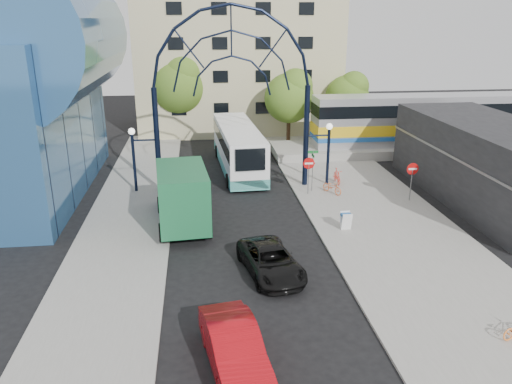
{
  "coord_description": "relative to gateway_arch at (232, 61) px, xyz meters",
  "views": [
    {
      "loc": [
        -2.31,
        -18.64,
        11.15
      ],
      "look_at": [
        0.61,
        6.0,
        2.49
      ],
      "focal_mm": 35.0,
      "sensor_mm": 36.0,
      "label": 1
    }
  ],
  "objects": [
    {
      "name": "stop_sign",
      "position": [
        4.8,
        -2.0,
        -6.56
      ],
      "size": [
        0.8,
        0.07,
        2.5
      ],
      "color": "slate",
      "rests_on": "sidewalk_east"
    },
    {
      "name": "green_truck",
      "position": [
        -3.35,
        -5.94,
        -6.78
      ],
      "size": [
        3.19,
        7.24,
        3.56
      ],
      "rotation": [
        0.0,
        0.0,
        0.08
      ],
      "color": "black",
      "rests_on": "ground"
    },
    {
      "name": "bike_near_b",
      "position": [
        7.32,
        0.0,
        -7.92
      ],
      "size": [
        0.54,
        1.73,
        1.03
      ],
      "primitive_type": "imported",
      "rotation": [
        0.0,
        0.0,
        -0.03
      ],
      "color": "#FA4032",
      "rests_on": "sidewalk_east"
    },
    {
      "name": "do_not_enter_sign",
      "position": [
        11.0,
        -4.0,
        -6.58
      ],
      "size": [
        0.76,
        0.07,
        2.48
      ],
      "color": "slate",
      "rests_on": "sidewalk_east"
    },
    {
      "name": "gateway_arch",
      "position": [
        0.0,
        0.0,
        0.0
      ],
      "size": [
        13.64,
        0.44,
        12.1
      ],
      "color": "black",
      "rests_on": "ground"
    },
    {
      "name": "red_sedan",
      "position": [
        -1.38,
        -18.69,
        -7.78
      ],
      "size": [
        2.39,
        4.94,
        1.56
      ],
      "primitive_type": "imported",
      "rotation": [
        0.0,
        0.0,
        0.16
      ],
      "color": "#A10910",
      "rests_on": "ground"
    },
    {
      "name": "apartment_block",
      "position": [
        2.0,
        20.97,
        -1.55
      ],
      "size": [
        20.0,
        12.1,
        14.0
      ],
      "color": "#C7BB8A",
      "rests_on": "ground"
    },
    {
      "name": "commercial_block_east",
      "position": [
        16.0,
        -4.0,
        -6.06
      ],
      "size": [
        6.0,
        16.0,
        5.0
      ],
      "primitive_type": "cube",
      "color": "black",
      "rests_on": "ground"
    },
    {
      "name": "tree_north_a",
      "position": [
        6.12,
        11.93,
        -3.95
      ],
      "size": [
        4.48,
        4.48,
        7.0
      ],
      "color": "#382314",
      "rests_on": "ground"
    },
    {
      "name": "city_bus",
      "position": [
        0.73,
        4.78,
        -6.8
      ],
      "size": [
        3.35,
        12.32,
        3.35
      ],
      "rotation": [
        0.0,
        0.0,
        0.05
      ],
      "color": "white",
      "rests_on": "ground"
    },
    {
      "name": "black_suv",
      "position": [
        0.77,
        -12.39,
        -7.89
      ],
      "size": [
        3.02,
        5.09,
        1.32
      ],
      "primitive_type": "imported",
      "rotation": [
        0.0,
        0.0,
        0.18
      ],
      "color": "black",
      "rests_on": "ground"
    },
    {
      "name": "bike_near_a",
      "position": [
        6.42,
        -2.07,
        -8.0
      ],
      "size": [
        1.34,
        1.75,
        0.88
      ],
      "primitive_type": "imported",
      "rotation": [
        0.0,
        0.0,
        0.52
      ],
      "color": "orange",
      "rests_on": "sidewalk_east"
    },
    {
      "name": "ground",
      "position": [
        0.0,
        -14.0,
        -8.56
      ],
      "size": [
        120.0,
        120.0,
        0.0
      ],
      "primitive_type": "plane",
      "color": "black",
      "rests_on": "ground"
    },
    {
      "name": "train_platform",
      "position": [
        20.0,
        8.0,
        -8.16
      ],
      "size": [
        32.0,
        5.0,
        0.8
      ],
      "primitive_type": "cube",
      "color": "gray",
      "rests_on": "ground"
    },
    {
      "name": "tree_north_c",
      "position": [
        12.12,
        13.93,
        -4.28
      ],
      "size": [
        4.16,
        4.16,
        6.5
      ],
      "color": "#382314",
      "rests_on": "ground"
    },
    {
      "name": "sidewalk_east",
      "position": [
        8.0,
        -10.0,
        -8.5
      ],
      "size": [
        8.0,
        56.0,
        0.12
      ],
      "primitive_type": "cube",
      "color": "gray",
      "rests_on": "ground"
    },
    {
      "name": "train_car",
      "position": [
        20.0,
        8.0,
        -5.66
      ],
      "size": [
        25.1,
        3.05,
        4.2
      ],
      "color": "#B7B7BC",
      "rests_on": "train_platform"
    },
    {
      "name": "sandwich_board",
      "position": [
        5.6,
        -8.02,
        -7.81
      ],
      "size": [
        0.55,
        0.61,
        0.99
      ],
      "color": "white",
      "rests_on": "sidewalk_east"
    },
    {
      "name": "plaza_west",
      "position": [
        -6.5,
        -8.0,
        -8.5
      ],
      "size": [
        5.0,
        50.0,
        0.12
      ],
      "primitive_type": "cube",
      "color": "gray",
      "rests_on": "ground"
    },
    {
      "name": "street_name_sign",
      "position": [
        5.2,
        -1.4,
        -6.43
      ],
      "size": [
        0.7,
        0.7,
        2.8
      ],
      "color": "slate",
      "rests_on": "sidewalk_east"
    },
    {
      "name": "tree_north_b",
      "position": [
        -3.88,
        15.93,
        -3.29
      ],
      "size": [
        5.12,
        5.12,
        8.0
      ],
      "color": "#382314",
      "rests_on": "ground"
    }
  ]
}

